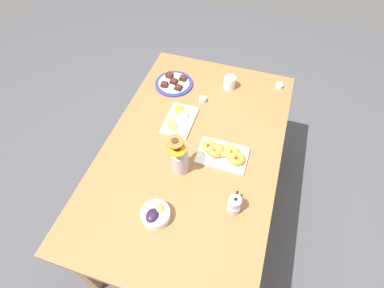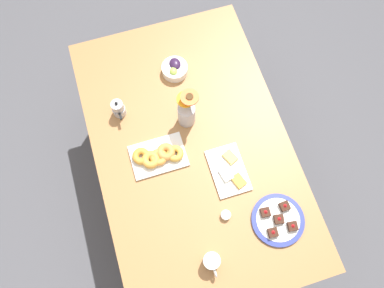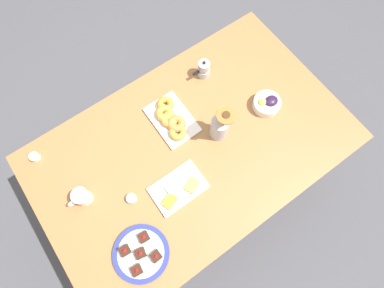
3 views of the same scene
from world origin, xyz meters
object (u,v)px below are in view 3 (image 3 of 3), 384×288
object	(u,v)px
dining_table	(192,152)
jam_cup_berry	(132,198)
grape_bowl	(267,103)
flower_vase	(220,127)
dessert_plate	(141,253)
moka_pot	(204,69)
cheese_platter	(178,189)
croissant_platter	(171,119)
coffee_mug	(82,197)
jam_cup_honey	(35,157)

from	to	relation	value
dining_table	jam_cup_berry	world-z (taller)	jam_cup_berry
grape_bowl	flower_vase	bearing A→B (deg)	-4.18
dining_table	jam_cup_berry	size ratio (longest dim) A/B	33.33
dessert_plate	moka_pot	xyz separation A→B (m)	(-0.78, -0.60, 0.04)
cheese_platter	croissant_platter	world-z (taller)	croissant_platter
cheese_platter	dessert_plate	distance (m)	0.34
croissant_platter	jam_cup_berry	xyz separation A→B (m)	(0.38, 0.23, -0.01)
coffee_mug	grape_bowl	distance (m)	1.04
cheese_platter	flower_vase	world-z (taller)	flower_vase
grape_bowl	coffee_mug	bearing A→B (deg)	-6.89
dessert_plate	cheese_platter	bearing A→B (deg)	-154.44
jam_cup_honey	grape_bowl	bearing A→B (deg)	158.35
jam_cup_berry	dessert_plate	distance (m)	0.25
dining_table	cheese_platter	size ratio (longest dim) A/B	6.15
jam_cup_honey	jam_cup_berry	distance (m)	0.54
dining_table	croissant_platter	xyz separation A→B (m)	(0.01, -0.18, 0.11)
dining_table	jam_cup_honey	size ratio (longest dim) A/B	33.33
coffee_mug	dessert_plate	world-z (taller)	coffee_mug
cheese_platter	moka_pot	xyz separation A→B (m)	(-0.48, -0.45, 0.04)
moka_pot	flower_vase	bearing A→B (deg)	66.30
croissant_platter	moka_pot	world-z (taller)	moka_pot
cheese_platter	moka_pot	world-z (taller)	moka_pot
flower_vase	croissant_platter	bearing A→B (deg)	-51.34
jam_cup_berry	flower_vase	distance (m)	0.55
croissant_platter	moka_pot	distance (m)	0.33
cheese_platter	flower_vase	bearing A→B (deg)	-160.30
croissant_platter	jam_cup_berry	size ratio (longest dim) A/B	5.94
coffee_mug	jam_cup_berry	size ratio (longest dim) A/B	2.36
flower_vase	jam_cup_berry	bearing A→B (deg)	3.33
coffee_mug	croissant_platter	distance (m)	0.58
dining_table	grape_bowl	size ratio (longest dim) A/B	11.12
croissant_platter	jam_cup_honey	distance (m)	0.71
croissant_platter	flower_vase	xyz separation A→B (m)	(-0.16, 0.20, 0.06)
jam_cup_honey	moka_pot	world-z (taller)	moka_pot
jam_cup_berry	grape_bowl	bearing A→B (deg)	-179.35
grape_bowl	dessert_plate	bearing A→B (deg)	14.50
grape_bowl	jam_cup_berry	bearing A→B (deg)	0.65
dining_table	croissant_platter	world-z (taller)	croissant_platter
dining_table	moka_pot	bearing A→B (deg)	-133.90
moka_pot	dining_table	bearing A→B (deg)	46.10
dessert_plate	grape_bowl	bearing A→B (deg)	-165.50
grape_bowl	flower_vase	xyz separation A→B (m)	(0.30, -0.02, 0.06)
grape_bowl	croissant_platter	bearing A→B (deg)	-25.71
coffee_mug	flower_vase	size ratio (longest dim) A/B	0.45
dining_table	jam_cup_honey	world-z (taller)	jam_cup_honey
dining_table	dessert_plate	bearing A→B (deg)	30.42
dessert_plate	coffee_mug	bearing A→B (deg)	-76.48
dessert_plate	flower_vase	bearing A→B (deg)	-157.45
flower_vase	moka_pot	xyz separation A→B (m)	(-0.15, -0.33, -0.04)
croissant_platter	flower_vase	size ratio (longest dim) A/B	1.13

